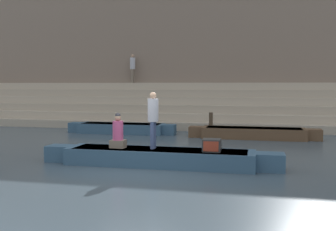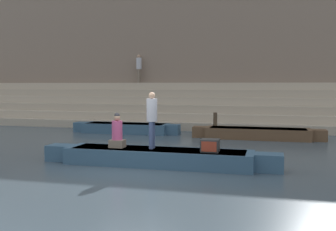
% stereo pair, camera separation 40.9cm
% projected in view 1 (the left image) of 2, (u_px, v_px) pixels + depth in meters
% --- Properties ---
extents(ground_plane, '(120.00, 120.00, 0.00)m').
position_uv_depth(ground_plane, '(138.00, 170.00, 10.97)').
color(ground_plane, '#3D4C56').
extents(ghat_steps, '(36.00, 3.94, 2.50)m').
position_uv_depth(ghat_steps, '(199.00, 111.00, 22.44)').
color(ghat_steps, tan).
rests_on(ghat_steps, ground).
extents(back_wall, '(34.20, 1.28, 9.38)m').
position_uv_depth(back_wall, '(204.00, 47.00, 24.11)').
color(back_wall, '#7F6B5B').
rests_on(back_wall, ground).
extents(rowboat_main, '(7.14, 1.27, 0.49)m').
position_uv_depth(rowboat_main, '(159.00, 157.00, 11.57)').
color(rowboat_main, '#33516B').
rests_on(rowboat_main, ground).
extents(person_standing, '(0.32, 0.32, 1.67)m').
position_uv_depth(person_standing, '(153.00, 116.00, 11.56)').
color(person_standing, '#3D4C75').
rests_on(person_standing, rowboat_main).
extents(person_rowing, '(0.44, 0.35, 1.05)m').
position_uv_depth(person_rowing, '(118.00, 134.00, 11.76)').
color(person_rowing, '#756656').
rests_on(person_rowing, rowboat_main).
extents(tv_set, '(0.50, 0.44, 0.36)m').
position_uv_depth(tv_set, '(212.00, 145.00, 11.10)').
color(tv_set, '#2D2D2D').
rests_on(tv_set, rowboat_main).
extents(moored_boat_shore, '(5.41, 1.17, 0.48)m').
position_uv_depth(moored_boat_shore, '(121.00, 128.00, 19.27)').
color(moored_boat_shore, '#33516B').
rests_on(moored_boat_shore, ground).
extents(moored_boat_distant, '(5.73, 1.17, 0.48)m').
position_uv_depth(moored_boat_distant, '(253.00, 133.00, 17.36)').
color(moored_boat_distant, brown).
rests_on(moored_boat_distant, ground).
extents(mooring_post, '(0.19, 0.19, 1.05)m').
position_uv_depth(mooring_post, '(211.00, 123.00, 18.91)').
color(mooring_post, '#473828').
rests_on(mooring_post, ground).
extents(person_on_steps, '(0.33, 0.33, 1.75)m').
position_uv_depth(person_on_steps, '(133.00, 66.00, 24.25)').
color(person_on_steps, '#756656').
rests_on(person_on_steps, ghat_steps).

